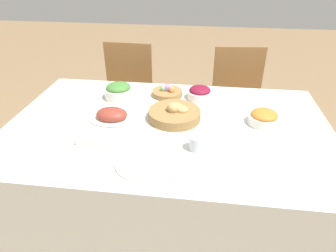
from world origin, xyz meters
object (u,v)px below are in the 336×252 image
(chair_far_right, at_px, (238,102))
(drinking_cup, at_px, (196,143))
(carrot_bowl, at_px, (264,118))
(ham_platter, at_px, (112,115))
(dinner_plate, at_px, (141,164))
(green_salad_bowl, at_px, (119,91))
(chair_far_left, at_px, (127,96))
(egg_basket, at_px, (167,92))
(spoon, at_px, (179,167))
(knife, at_px, (173,167))
(butter_dish, at_px, (91,139))
(fork, at_px, (111,162))
(bread_basket, at_px, (175,113))
(beet_salad_bowl, at_px, (200,93))

(chair_far_right, xyz_separation_m, drinking_cup, (-0.31, -1.12, 0.31))
(drinking_cup, bearing_deg, chair_far_right, 74.41)
(carrot_bowl, bearing_deg, ham_platter, -175.96)
(drinking_cup, bearing_deg, carrot_bowl, 39.46)
(carrot_bowl, bearing_deg, dinner_plate, -143.16)
(carrot_bowl, bearing_deg, green_salad_bowl, 165.77)
(chair_far_left, relative_size, egg_basket, 4.63)
(carrot_bowl, distance_m, dinner_plate, 0.76)
(ham_platter, distance_m, spoon, 0.59)
(green_salad_bowl, height_order, knife, green_salad_bowl)
(chair_far_right, height_order, butter_dish, chair_far_right)
(chair_far_right, bearing_deg, fork, -124.68)
(green_salad_bowl, bearing_deg, bread_basket, -30.85)
(chair_far_right, relative_size, egg_basket, 4.63)
(beet_salad_bowl, xyz_separation_m, green_salad_bowl, (-0.53, -0.06, 0.01))
(dinner_plate, bearing_deg, spoon, 0.00)
(ham_platter, height_order, beet_salad_bowl, beet_salad_bowl)
(egg_basket, distance_m, dinner_plate, 0.76)
(ham_platter, xyz_separation_m, carrot_bowl, (0.87, 0.06, 0.01))
(egg_basket, relative_size, fork, 1.04)
(spoon, height_order, drinking_cup, drinking_cup)
(drinking_cup, distance_m, butter_dish, 0.54)
(chair_far_left, height_order, dinner_plate, chair_far_left)
(chair_far_left, distance_m, green_salad_bowl, 0.68)
(chair_far_left, xyz_separation_m, bread_basket, (0.52, -0.82, 0.31))
(dinner_plate, bearing_deg, beet_salad_bowl, 72.19)
(chair_far_right, distance_m, green_salad_bowl, 1.08)
(dinner_plate, bearing_deg, ham_platter, 122.85)
(chair_far_left, distance_m, knife, 1.42)
(dinner_plate, xyz_separation_m, knife, (0.15, 0.00, -0.00))
(bread_basket, xyz_separation_m, carrot_bowl, (0.51, 0.01, 0.00))
(carrot_bowl, distance_m, fork, 0.89)
(ham_platter, xyz_separation_m, knife, (0.40, -0.40, -0.02))
(knife, bearing_deg, bread_basket, 92.72)
(knife, relative_size, drinking_cup, 2.57)
(dinner_plate, height_order, butter_dish, butter_dish)
(green_salad_bowl, xyz_separation_m, spoon, (0.47, -0.69, -0.05))
(spoon, distance_m, drinking_cup, 0.18)
(chair_far_left, relative_size, dinner_plate, 3.89)
(butter_dish, bearing_deg, fork, -45.24)
(carrot_bowl, bearing_deg, egg_basket, 152.61)
(spoon, bearing_deg, chair_far_left, 117.09)
(chair_far_right, xyz_separation_m, bread_basket, (-0.45, -0.82, 0.31))
(bread_basket, xyz_separation_m, spoon, (0.07, -0.45, -0.03))
(fork, bearing_deg, butter_dish, 132.39)
(bread_basket, distance_m, beet_salad_bowl, 0.33)
(chair_far_left, xyz_separation_m, egg_basket, (0.43, -0.51, 0.30))
(bread_basket, distance_m, dinner_plate, 0.46)
(beet_salad_bowl, distance_m, butter_dish, 0.80)
(chair_far_left, height_order, knife, chair_far_left)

